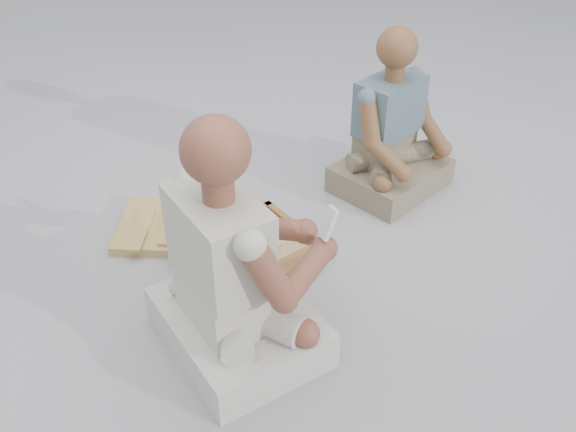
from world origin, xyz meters
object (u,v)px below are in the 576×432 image
object	(u,v)px
carved_panel	(188,227)
craftsman	(234,277)
companion	(392,138)
tool_tray	(248,250)

from	to	relation	value
carved_panel	craftsman	bearing A→B (deg)	-86.46
craftsman	companion	bearing A→B (deg)	114.78
companion	tool_tray	bearing A→B (deg)	-2.96
tool_tray	companion	xyz separation A→B (m)	(0.81, 0.37, 0.20)
carved_panel	companion	size ratio (longest dim) A/B	0.76
companion	craftsman	bearing A→B (deg)	12.35
tool_tray	companion	bearing A→B (deg)	24.32
tool_tray	craftsman	world-z (taller)	craftsman
tool_tray	craftsman	xyz separation A→B (m)	(-0.15, -0.43, 0.25)
carved_panel	companion	distance (m)	1.04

